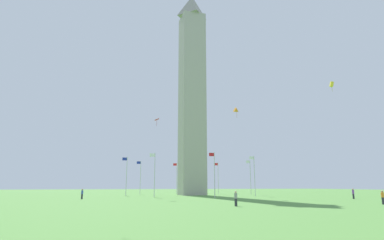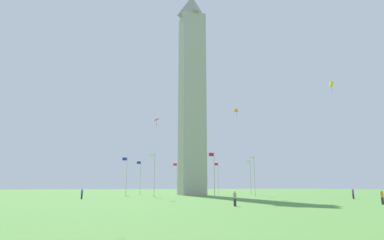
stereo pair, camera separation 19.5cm
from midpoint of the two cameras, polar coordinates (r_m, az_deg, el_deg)
name	(u,v)px [view 1 (the left image)]	position (r m, az deg, el deg)	size (l,w,h in m)	color
ground_plane	(192,195)	(74.55, -0.08, -13.43)	(260.00, 260.00, 0.00)	#548C3D
obelisk_monument	(192,89)	(78.09, -0.07, 5.61)	(5.61, 5.61, 50.97)	#A8A399
flagpole_n	(126,174)	(71.79, -11.87, -9.58)	(1.12, 0.14, 8.39)	silver
flagpole_ne	(154,173)	(61.80, -6.91, -9.43)	(1.12, 0.14, 8.39)	silver
flagpole_e	(214,172)	(60.29, 3.95, -9.43)	(1.12, 0.14, 8.39)	silver
flagpole_se	(254,174)	(68.61, 11.11, -9.52)	(1.12, 0.14, 8.39)	silver
flagpole_s	(250,176)	(80.06, 10.41, -9.84)	(1.12, 0.14, 8.39)	silver
flagpole_sw	(218,177)	(88.01, 4.66, -10.15)	(1.12, 0.14, 8.39)	silver
flagpole_w	(177,177)	(89.05, -2.88, -10.19)	(1.12, 0.14, 8.39)	silver
flagpole_nw	(140,176)	(82.81, -9.41, -9.93)	(1.12, 0.14, 8.39)	silver
person_purple_shirt	(353,194)	(59.50, 27.04, -11.78)	(0.32, 0.32, 1.70)	#2D2D38
person_blue_shirt	(82,194)	(55.81, -19.35, -12.51)	(0.32, 0.32, 1.62)	#2D2D38
person_orange_shirt	(383,197)	(43.60, 31.11, -11.90)	(0.32, 0.32, 1.60)	#2D2D38
person_gray_shirt	(236,199)	(34.70, 7.76, -13.90)	(0.32, 0.32, 1.60)	#2D2D38
kite_yellow_box	(332,84)	(50.93, 23.83, 5.93)	(0.65, 0.53, 1.53)	yellow
kite_red_diamond	(157,120)	(58.62, -6.48, 0.03)	(0.91, 0.96, 1.36)	red
kite_orange_delta	(237,111)	(63.94, 7.99, 1.67)	(1.32, 1.08, 2.12)	orange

